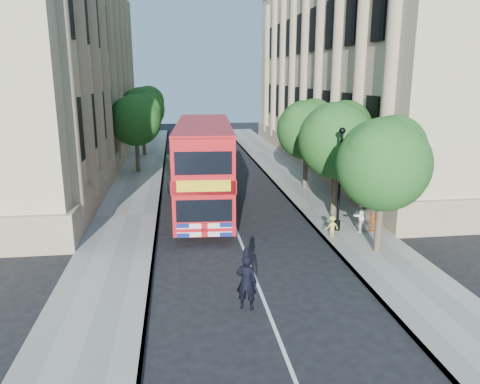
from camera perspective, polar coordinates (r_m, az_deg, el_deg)
name	(u,v)px	position (r m, az deg, el deg)	size (l,w,h in m)	color
ground	(260,291)	(17.58, 2.49, -12.02)	(120.00, 120.00, 0.00)	black
pavement_right	(326,208)	(28.00, 10.50, -1.98)	(3.50, 80.00, 0.12)	gray
pavement_left	(127,216)	(26.80, -13.61, -2.88)	(3.50, 80.00, 0.12)	gray
building_right	(371,58)	(42.88, 15.71, 15.40)	(12.00, 38.00, 18.00)	tan
building_left	(32,57)	(41.01, -24.05, 14.80)	(12.00, 38.00, 18.00)	tan
tree_right_near	(384,159)	(20.78, 17.19, 3.84)	(4.00, 4.00, 6.08)	#473828
tree_right_mid	(337,136)	(26.24, 11.78, 6.67)	(4.20, 4.20, 6.37)	#473828
tree_right_far	(307,127)	(31.94, 8.20, 7.90)	(4.00, 4.00, 6.15)	#473828
tree_left_far	(136,117)	(37.81, -12.56, 8.88)	(4.00, 4.00, 6.30)	#473828
tree_left_back	(143,107)	(45.74, -11.79, 10.13)	(4.20, 4.20, 6.65)	#473828
lamp_post	(339,184)	(23.49, 12.02, 0.99)	(0.32, 0.32, 5.16)	black
double_decker_bus	(204,165)	(26.18, -4.39, 3.24)	(3.58, 11.09, 5.05)	red
box_van	(184,179)	(29.96, -6.87, 1.55)	(2.23, 4.56, 2.52)	black
police_constable	(246,282)	(15.99, 0.79, -10.95)	(0.71, 0.46, 1.94)	black
woman_pedestrian	(360,216)	(23.86, 14.43, -2.85)	(0.80, 0.62, 1.64)	silver
child_a	(373,222)	(24.13, 15.87, -3.50)	(0.61, 0.25, 1.04)	#CD6924
child_b	(332,226)	(22.96, 11.14, -4.14)	(0.67, 0.38, 1.04)	gold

